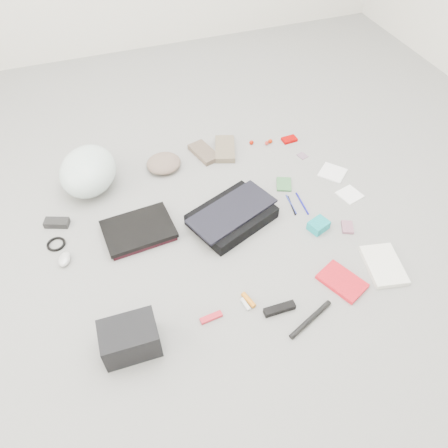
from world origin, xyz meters
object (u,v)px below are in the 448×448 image
object	(u,v)px
messenger_bag	(232,216)
accordion_wallet	(318,225)
camera_bag	(130,339)
book_red	(342,281)
bike_helmet	(88,171)
laptop	(138,229)

from	to	relation	value
messenger_bag	accordion_wallet	xyz separation A→B (m)	(0.38, -0.19, -0.01)
messenger_bag	camera_bag	size ratio (longest dim) A/B	1.78
book_red	messenger_bag	bearing A→B (deg)	97.88
book_red	bike_helmet	bearing A→B (deg)	108.64
book_red	accordion_wallet	distance (m)	0.32
messenger_bag	bike_helmet	distance (m)	0.79
laptop	camera_bag	xyz separation A→B (m)	(-0.15, -0.57, 0.04)
bike_helmet	messenger_bag	bearing A→B (deg)	-16.92
camera_bag	accordion_wallet	distance (m)	1.03
messenger_bag	laptop	bearing A→B (deg)	149.19
messenger_bag	laptop	xyz separation A→B (m)	(-0.45, 0.07, 0.00)
laptop	bike_helmet	size ratio (longest dim) A/B	0.93
laptop	messenger_bag	bearing A→B (deg)	-13.49
camera_bag	accordion_wallet	size ratio (longest dim) A/B	2.36
laptop	book_red	xyz separation A→B (m)	(0.78, -0.58, -0.02)
laptop	bike_helmet	world-z (taller)	bike_helmet
bike_helmet	accordion_wallet	world-z (taller)	bike_helmet
messenger_bag	accordion_wallet	world-z (taller)	messenger_bag
bike_helmet	book_red	size ratio (longest dim) A/B	1.81
book_red	accordion_wallet	xyz separation A→B (m)	(0.05, 0.32, 0.01)
bike_helmet	camera_bag	distance (m)	0.99
book_red	accordion_wallet	bearing A→B (deg)	56.14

